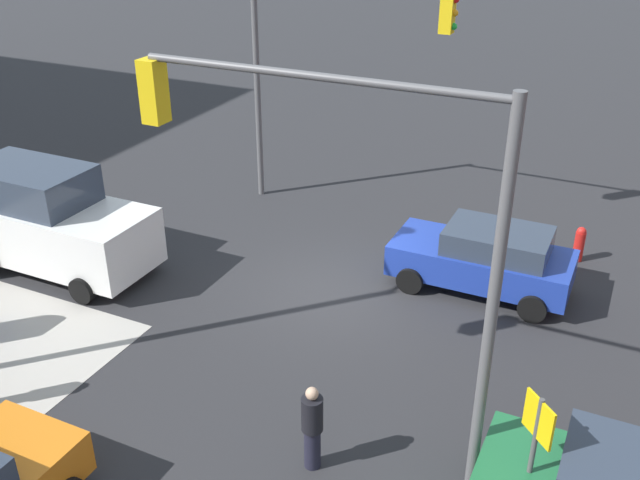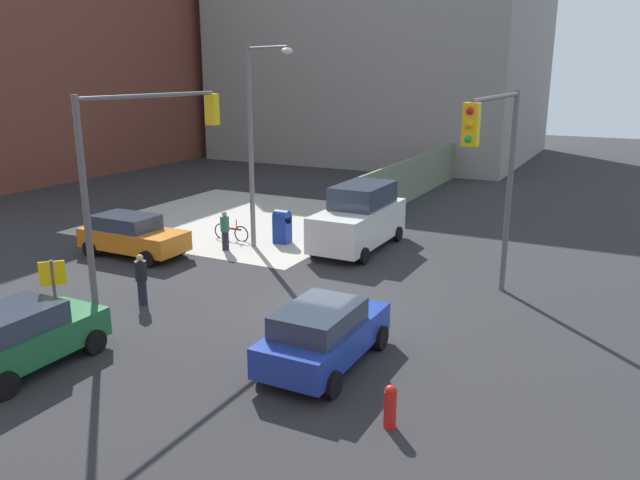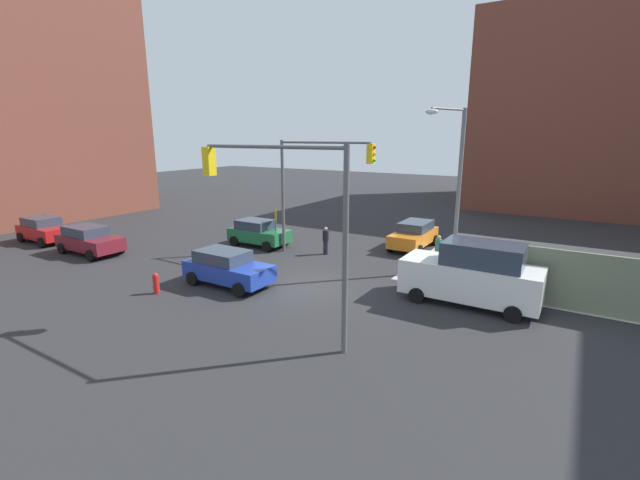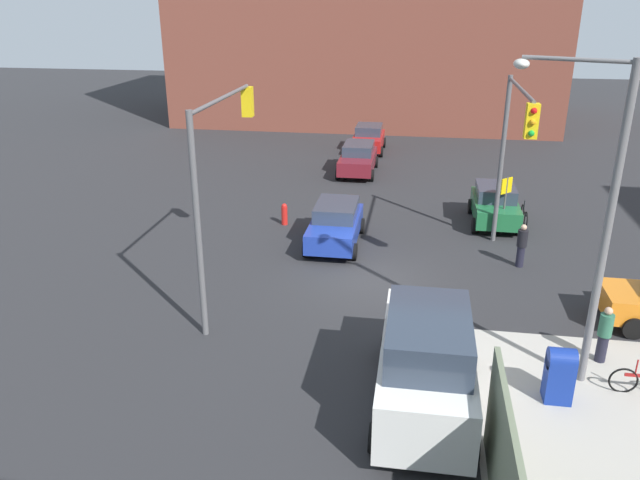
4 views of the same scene
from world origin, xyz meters
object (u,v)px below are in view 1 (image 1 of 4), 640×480
(traffic_signal_se_corner, at_px, (328,50))
(van_white_delivery, at_px, (45,220))
(traffic_signal_nw_corner, at_px, (346,198))
(pedestrian_waiting, at_px, (312,426))
(fire_hydrant, at_px, (579,243))
(sedan_blue, at_px, (485,258))

(traffic_signal_se_corner, xyz_separation_m, van_white_delivery, (4.74, 6.30, -3.37))
(traffic_signal_nw_corner, bearing_deg, pedestrian_waiting, 71.93)
(van_white_delivery, xyz_separation_m, pedestrian_waiting, (-8.99, 3.40, -0.44))
(traffic_signal_se_corner, height_order, van_white_delivery, traffic_signal_se_corner)
(traffic_signal_nw_corner, xyz_separation_m, van_white_delivery, (9.22, -2.70, -3.38))
(traffic_signal_se_corner, height_order, fire_hydrant, traffic_signal_se_corner)
(traffic_signal_nw_corner, relative_size, fire_hydrant, 6.91)
(traffic_signal_nw_corner, distance_m, van_white_delivery, 10.18)
(traffic_signal_nw_corner, distance_m, sedan_blue, 7.36)
(fire_hydrant, bearing_deg, traffic_signal_se_corner, -2.37)
(van_white_delivery, bearing_deg, traffic_signal_nw_corner, 163.67)
(pedestrian_waiting, bearing_deg, traffic_signal_nw_corner, 101.06)
(fire_hydrant, distance_m, van_white_delivery, 13.43)
(fire_hydrant, bearing_deg, pedestrian_waiting, 72.30)
(traffic_signal_se_corner, distance_m, fire_hydrant, 8.37)
(van_white_delivery, relative_size, pedestrian_waiting, 3.33)
(traffic_signal_nw_corner, relative_size, pedestrian_waiting, 4.01)
(sedan_blue, bearing_deg, fire_hydrant, -127.08)
(van_white_delivery, height_order, pedestrian_waiting, van_white_delivery)
(van_white_delivery, distance_m, pedestrian_waiting, 9.62)
(van_white_delivery, bearing_deg, sedan_blue, -160.78)
(traffic_signal_nw_corner, xyz_separation_m, sedan_blue, (-0.91, -6.23, -3.81))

